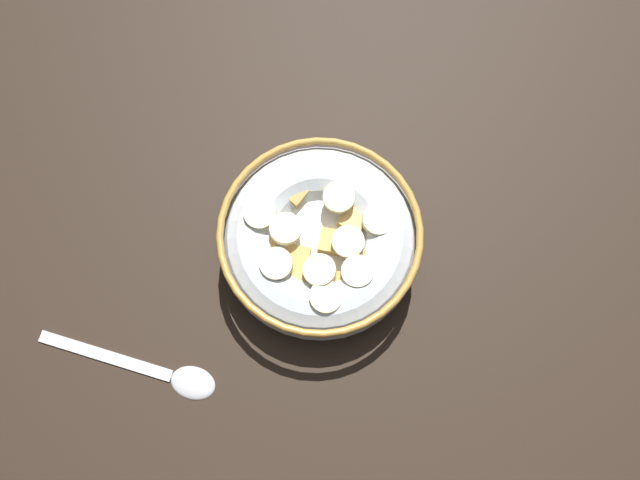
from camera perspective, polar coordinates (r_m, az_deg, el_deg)
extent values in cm
cube|color=black|center=(59.60, 0.00, -1.03)|extent=(121.78, 121.78, 2.00)
cylinder|color=#B2BCC6|center=(58.34, 0.00, -0.71)|extent=(9.22, 9.22, 0.60)
torus|color=#B2BCC6|center=(56.08, 0.00, -0.10)|extent=(16.77, 16.77, 5.29)
torus|color=#B28438|center=(53.82, 0.00, 0.57)|extent=(16.87, 16.87, 0.60)
cylinder|color=white|center=(55.32, 0.00, 0.12)|extent=(13.59, 13.59, 0.40)
cube|color=tan|center=(53.65, -2.06, -3.61)|extent=(2.81, 2.81, 0.94)
cube|color=#B78947|center=(54.49, -4.99, -0.69)|extent=(2.72, 2.73, 0.95)
cube|color=#B78947|center=(53.64, 1.38, -3.58)|extent=(2.79, 2.78, 1.01)
cube|color=#AD7F42|center=(55.17, -5.25, 1.48)|extent=(2.84, 2.86, 1.12)
cube|color=#B78947|center=(56.03, 1.13, 4.95)|extent=(2.11, 2.12, 0.91)
cube|color=#B78947|center=(55.84, -2.16, 4.19)|extent=(2.81, 2.81, 0.94)
cube|color=tan|center=(54.61, 0.96, -0.14)|extent=(2.68, 2.65, 1.03)
cube|color=#AD7F42|center=(54.15, 3.66, -2.01)|extent=(2.88, 2.89, 1.17)
cube|color=tan|center=(55.12, 2.87, 1.61)|extent=(2.84, 2.85, 1.02)
cube|color=tan|center=(54.15, -1.99, -1.57)|extent=(2.71, 2.67, 1.10)
cube|color=tan|center=(53.81, 3.49, -3.98)|extent=(2.46, 2.50, 1.06)
cube|color=tan|center=(54.74, 5.87, -0.89)|extent=(2.69, 2.72, 1.09)
cylinder|color=beige|center=(52.74, -0.03, -2.62)|extent=(3.66, 3.67, 1.02)
cylinder|color=#F4EABC|center=(54.17, -5.16, 2.26)|extent=(3.51, 3.53, 0.91)
cylinder|color=beige|center=(52.45, 0.46, -4.88)|extent=(2.96, 2.95, 1.26)
cylinder|color=beige|center=(54.34, 1.62, 3.70)|extent=(3.75, 3.72, 1.10)
cylinder|color=#F4EABC|center=(53.45, 2.43, -0.14)|extent=(2.82, 2.79, 1.09)
cylinder|color=beige|center=(54.24, 5.13, 1.33)|extent=(3.74, 3.73, 0.94)
cylinder|color=#F4EABC|center=(52.95, -3.77, -2.04)|extent=(2.89, 2.89, 0.99)
cylinder|color=#F4EABC|center=(53.03, 3.26, -2.72)|extent=(3.65, 3.70, 1.04)
cylinder|color=beige|center=(53.61, -2.98, 0.96)|extent=(3.63, 3.66, 0.92)
ellipsoid|color=#B7B7BC|center=(57.39, -10.90, -11.92)|extent=(4.26, 4.66, 0.80)
cube|color=#B7B7BC|center=(59.61, -17.94, -9.42)|extent=(6.83, 10.72, 0.36)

